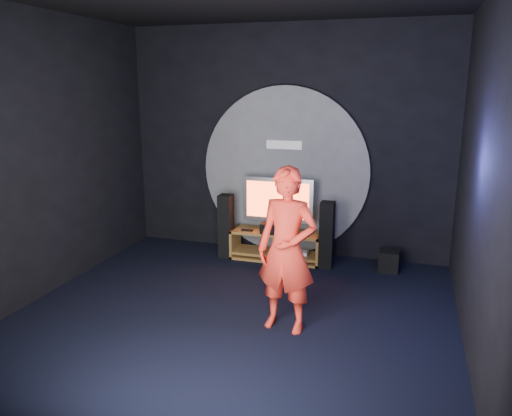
{
  "coord_description": "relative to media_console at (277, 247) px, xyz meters",
  "views": [
    {
      "loc": [
        1.83,
        -4.95,
        2.62
      ],
      "look_at": [
        -0.03,
        1.05,
        1.05
      ],
      "focal_mm": 35.0,
      "sensor_mm": 36.0,
      "label": 1
    }
  ],
  "objects": [
    {
      "name": "floor",
      "position": [
        0.01,
        -2.05,
        -0.2
      ],
      "size": [
        5.0,
        5.0,
        0.0
      ],
      "primitive_type": "plane",
      "color": "black",
      "rests_on": "ground"
    },
    {
      "name": "media_console",
      "position": [
        0.0,
        0.0,
        0.0
      ],
      "size": [
        1.37,
        0.45,
        0.45
      ],
      "color": "olive",
      "rests_on": "ground"
    },
    {
      "name": "player",
      "position": [
        0.66,
        -2.1,
        0.7
      ],
      "size": [
        0.7,
        0.51,
        1.8
      ],
      "primitive_type": "imported",
      "rotation": [
        0.0,
        0.0,
        -0.12
      ],
      "color": "red",
      "rests_on": "ground"
    },
    {
      "name": "tv",
      "position": [
        -0.01,
        0.07,
        0.7
      ],
      "size": [
        1.08,
        0.22,
        0.81
      ],
      "color": "#A1A1A8",
      "rests_on": "media_console"
    },
    {
      "name": "remote",
      "position": [
        -0.44,
        -0.12,
        0.27
      ],
      "size": [
        0.18,
        0.05,
        0.02
      ],
      "primitive_type": "cube",
      "color": "black",
      "rests_on": "media_console"
    },
    {
      "name": "front_wall",
      "position": [
        0.01,
        -4.55,
        1.55
      ],
      "size": [
        5.0,
        0.04,
        3.5
      ],
      "primitive_type": "cube",
      "color": "black",
      "rests_on": "ground"
    },
    {
      "name": "back_wall",
      "position": [
        0.01,
        0.45,
        1.55
      ],
      "size": [
        5.0,
        0.04,
        3.5
      ],
      "primitive_type": "cube",
      "color": "black",
      "rests_on": "ground"
    },
    {
      "name": "left_wall",
      "position": [
        -2.49,
        -2.05,
        1.55
      ],
      "size": [
        0.04,
        5.0,
        3.5
      ],
      "primitive_type": "cube",
      "color": "black",
      "rests_on": "ground"
    },
    {
      "name": "subwoofer",
      "position": [
        1.66,
        -0.0,
        -0.04
      ],
      "size": [
        0.28,
        0.28,
        0.31
      ],
      "primitive_type": "cube",
      "color": "black",
      "rests_on": "ground"
    },
    {
      "name": "tower_speaker_left",
      "position": [
        -0.79,
        -0.09,
        0.3
      ],
      "size": [
        0.2,
        0.22,
        0.98
      ],
      "primitive_type": "cube",
      "color": "black",
      "rests_on": "ground"
    },
    {
      "name": "tower_speaker_right",
      "position": [
        0.77,
        -0.1,
        0.3
      ],
      "size": [
        0.2,
        0.22,
        0.98
      ],
      "primitive_type": "cube",
      "color": "black",
      "rests_on": "ground"
    },
    {
      "name": "right_wall",
      "position": [
        2.51,
        -2.05,
        1.55
      ],
      "size": [
        0.04,
        5.0,
        3.5
      ],
      "primitive_type": "cube",
      "color": "black",
      "rests_on": "ground"
    },
    {
      "name": "wall_disc_panel",
      "position": [
        0.01,
        0.39,
        1.11
      ],
      "size": [
        2.6,
        0.11,
        2.6
      ],
      "color": "#515156",
      "rests_on": "ground"
    },
    {
      "name": "center_speaker",
      "position": [
        -0.01,
        -0.15,
        0.33
      ],
      "size": [
        0.4,
        0.15,
        0.15
      ],
      "primitive_type": "cube",
      "color": "black",
      "rests_on": "media_console"
    }
  ]
}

